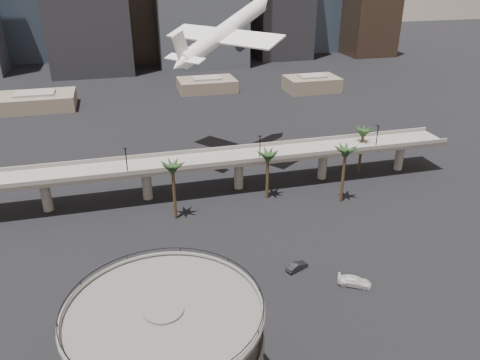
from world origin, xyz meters
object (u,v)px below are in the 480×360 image
object	(u,v)px
airborne_jet	(224,32)
car_a	(233,284)
parking_ramp	(168,354)
overpass	(193,165)
car_b	(297,266)
car_c	(354,281)

from	to	relation	value
airborne_jet	car_a	bearing A→B (deg)	-138.34
parking_ramp	overpass	size ratio (longest dim) A/B	0.17
overpass	car_a	distance (m)	37.79
parking_ramp	car_b	size ratio (longest dim) A/B	5.11
car_a	car_b	size ratio (longest dim) A/B	1.06
parking_ramp	car_c	world-z (taller)	parking_ramp
overpass	airborne_jet	size ratio (longest dim) A/B	4.02
car_b	car_c	bearing A→B (deg)	-153.28
parking_ramp	overpass	world-z (taller)	parking_ramp
parking_ramp	car_b	bearing A→B (deg)	42.98
overpass	airborne_jet	bearing A→B (deg)	56.21
overpass	car_b	size ratio (longest dim) A/B	29.94
parking_ramp	airborne_jet	distance (m)	84.61
airborne_jet	car_c	world-z (taller)	airborne_jet
car_a	car_c	bearing A→B (deg)	-122.99
car_a	overpass	bearing A→B (deg)	-19.64
car_a	airborne_jet	bearing A→B (deg)	-32.05
parking_ramp	overpass	xyz separation A→B (m)	(13.00, 59.00, -2.50)
airborne_jet	car_a	xyz separation A→B (m)	(-11.87, -55.22, -33.59)
parking_ramp	car_c	xyz separation A→B (m)	(33.45, 17.08, -9.01)
overpass	car_c	distance (m)	47.10
car_a	car_c	xyz separation A→B (m)	(20.27, -4.71, 0.04)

